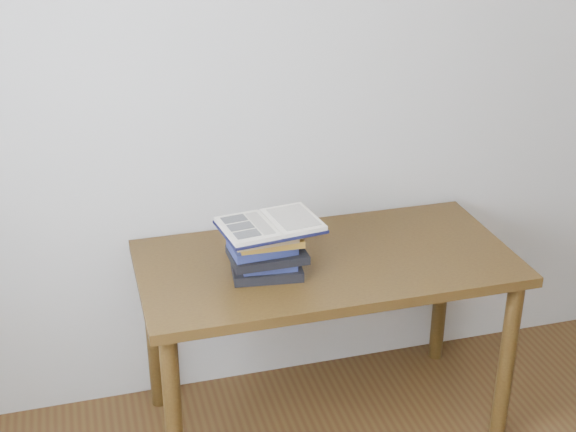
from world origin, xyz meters
name	(u,v)px	position (x,y,z in m)	size (l,w,h in m)	color
desk	(326,282)	(-0.07, 1.38, 0.62)	(1.35, 0.67, 0.72)	#432E10
book_stack	(266,252)	(-0.31, 1.32, 0.81)	(0.26, 0.19, 0.18)	black
open_book	(270,225)	(-0.30, 1.32, 0.91)	(0.36, 0.27, 0.03)	black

